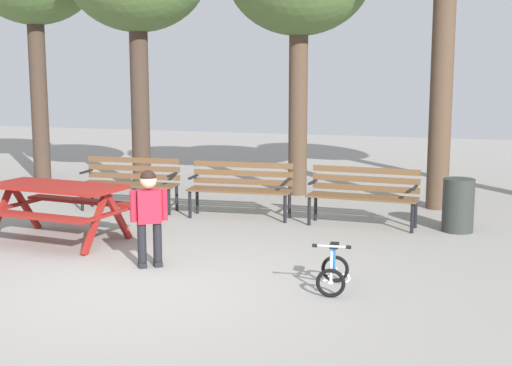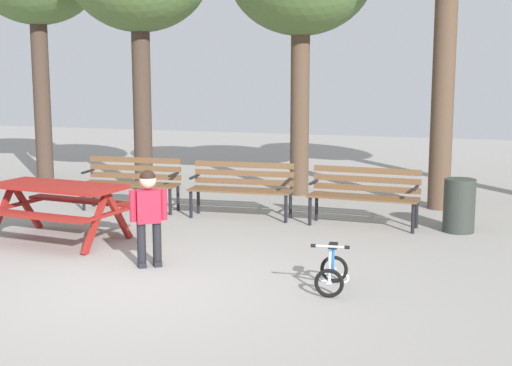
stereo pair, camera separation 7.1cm
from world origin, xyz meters
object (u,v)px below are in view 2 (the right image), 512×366
object	(u,v)px
park_bench_far_left	(132,179)
park_bench_right	(364,192)
kids_bicycle	(332,271)
park_bench_left	(242,185)
trash_bin	(459,205)
child_standing	(148,210)
picnic_table	(58,197)

from	to	relation	value
park_bench_far_left	park_bench_right	size ratio (longest dim) A/B	1.01
kids_bicycle	park_bench_left	bearing A→B (deg)	123.28
park_bench_right	trash_bin	distance (m)	1.35
park_bench_right	kids_bicycle	world-z (taller)	park_bench_right
child_standing	trash_bin	size ratio (longest dim) A/B	1.50
park_bench_far_left	kids_bicycle	bearing A→B (deg)	-38.70
child_standing	trash_bin	bearing A→B (deg)	41.56
picnic_table	child_standing	xyz separation A→B (m)	(1.72, -0.78, 0.08)
picnic_table	kids_bicycle	bearing A→B (deg)	-14.24
park_bench_far_left	park_bench_left	distance (m)	1.90
picnic_table	kids_bicycle	distance (m)	4.08
picnic_table	trash_bin	world-z (taller)	picnic_table
park_bench_far_left	child_standing	xyz separation A→B (m)	(1.79, -2.99, 0.17)
picnic_table	child_standing	bearing A→B (deg)	-24.32
kids_bicycle	picnic_table	bearing A→B (deg)	165.76
park_bench_left	park_bench_right	size ratio (longest dim) A/B	1.01
park_bench_far_left	park_bench_right	world-z (taller)	same
trash_bin	park_bench_far_left	bearing A→B (deg)	179.89
park_bench_left	park_bench_right	bearing A→B (deg)	-0.97
park_bench_right	child_standing	bearing A→B (deg)	-124.32
picnic_table	park_bench_left	world-z (taller)	park_bench_left
trash_bin	park_bench_left	bearing A→B (deg)	179.87
trash_bin	kids_bicycle	bearing A→B (deg)	-109.79
park_bench_far_left	park_bench_left	size ratio (longest dim) A/B	1.00
park_bench_far_left	trash_bin	bearing A→B (deg)	-0.11
picnic_table	park_bench_right	size ratio (longest dim) A/B	1.19
picnic_table	park_bench_right	distance (m)	4.33
kids_bicycle	park_bench_right	bearing A→B (deg)	93.48
picnic_table	trash_bin	bearing A→B (deg)	23.40
kids_bicycle	trash_bin	size ratio (longest dim) A/B	0.78
park_bench_right	child_standing	size ratio (longest dim) A/B	1.42
park_bench_right	trash_bin	world-z (taller)	park_bench_right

